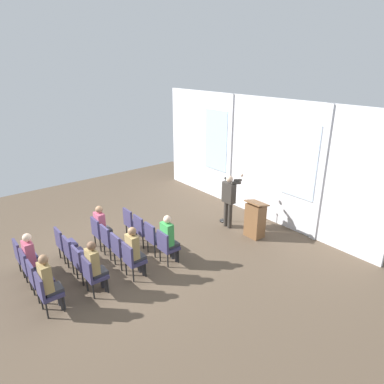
% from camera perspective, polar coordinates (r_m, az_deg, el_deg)
% --- Properties ---
extents(ground_plane, '(14.10, 14.10, 0.00)m').
position_cam_1_polar(ground_plane, '(9.54, -13.26, -11.43)').
color(ground_plane, brown).
extents(rear_partition, '(9.13, 0.14, 3.98)m').
position_cam_1_polar(rear_partition, '(11.78, 10.31, 5.77)').
color(rear_partition, silver).
rests_on(rear_partition, ground).
extents(speaker, '(0.51, 0.69, 1.73)m').
position_cam_1_polar(speaker, '(10.83, 6.15, -0.91)').
color(speaker, '#332D28').
rests_on(speaker, ground).
extents(mic_stand, '(0.28, 0.28, 1.55)m').
position_cam_1_polar(mic_stand, '(11.44, 5.35, -3.31)').
color(mic_stand, black).
rests_on(mic_stand, ground).
extents(lectern, '(0.60, 0.48, 1.16)m').
position_cam_1_polar(lectern, '(10.53, 10.43, -4.53)').
color(lectern, brown).
rests_on(lectern, ground).
extents(chair_r0_c0, '(0.46, 0.44, 0.94)m').
position_cam_1_polar(chair_r0_c0, '(10.45, -10.03, -4.81)').
color(chair_r0_c0, black).
rests_on(chair_r0_c0, ground).
extents(chair_r0_c1, '(0.46, 0.44, 0.94)m').
position_cam_1_polar(chair_r0_c1, '(9.97, -8.30, -6.03)').
color(chair_r0_c1, black).
rests_on(chair_r0_c1, ground).
extents(chair_r0_c2, '(0.46, 0.44, 0.94)m').
position_cam_1_polar(chair_r0_c2, '(9.50, -6.38, -7.36)').
color(chair_r0_c2, black).
rests_on(chair_r0_c2, ground).
extents(chair_r0_c3, '(0.46, 0.44, 0.94)m').
position_cam_1_polar(chair_r0_c3, '(9.05, -4.26, -8.82)').
color(chair_r0_c3, black).
rests_on(chair_r0_c3, ground).
extents(audience_r0_c3, '(0.36, 0.39, 1.37)m').
position_cam_1_polar(audience_r0_c3, '(8.98, -3.88, -7.43)').
color(audience_r0_c3, '#2D2D33').
rests_on(audience_r0_c3, ground).
extents(chair_r1_c0, '(0.46, 0.44, 0.94)m').
position_cam_1_polar(chair_r1_c0, '(10.07, -15.08, -6.28)').
color(chair_r1_c0, black).
rests_on(chair_r1_c0, ground).
extents(audience_r1_c0, '(0.36, 0.39, 1.29)m').
position_cam_1_polar(audience_r1_c0, '(10.02, -14.74, -5.22)').
color(audience_r1_c0, '#2D2D33').
rests_on(audience_r1_c0, ground).
extents(chair_r1_c1, '(0.46, 0.44, 0.94)m').
position_cam_1_polar(chair_r1_c1, '(9.57, -13.54, -7.64)').
color(chair_r1_c1, black).
rests_on(chair_r1_c1, ground).
extents(chair_r1_c2, '(0.46, 0.44, 0.94)m').
position_cam_1_polar(chair_r1_c2, '(9.08, -11.83, -9.14)').
color(chair_r1_c2, black).
rests_on(chair_r1_c2, ground).
extents(chair_r1_c3, '(0.46, 0.44, 0.94)m').
position_cam_1_polar(chair_r1_c3, '(8.60, -9.91, -10.80)').
color(chair_r1_c3, black).
rests_on(chair_r1_c3, ground).
extents(audience_r1_c3, '(0.36, 0.39, 1.36)m').
position_cam_1_polar(audience_r1_c3, '(8.52, -9.53, -9.39)').
color(audience_r1_c3, '#2D2D33').
rests_on(audience_r1_c3, ground).
extents(chair_r2_c0, '(0.46, 0.44, 0.94)m').
position_cam_1_polar(chair_r2_c0, '(9.78, -20.50, -7.80)').
color(chair_r2_c0, black).
rests_on(chair_r2_c0, ground).
extents(chair_r2_c1, '(0.46, 0.44, 0.94)m').
position_cam_1_polar(chair_r2_c1, '(9.26, -19.23, -9.31)').
color(chair_r2_c1, black).
rests_on(chair_r2_c1, ground).
extents(chair_r2_c2, '(0.46, 0.44, 0.94)m').
position_cam_1_polar(chair_r2_c2, '(8.75, -17.80, -10.99)').
color(chair_r2_c2, black).
rests_on(chair_r2_c2, ground).
extents(chair_r2_c3, '(0.46, 0.44, 0.94)m').
position_cam_1_polar(chair_r2_c3, '(8.26, -16.18, -12.86)').
color(chair_r2_c3, black).
rests_on(chair_r2_c3, ground).
extents(audience_r2_c3, '(0.36, 0.39, 1.33)m').
position_cam_1_polar(audience_r2_c3, '(8.18, -15.79, -11.51)').
color(audience_r2_c3, '#2D2D33').
rests_on(audience_r2_c3, ground).
extents(chair_r3_c0, '(0.46, 0.44, 0.94)m').
position_cam_1_polar(chair_r3_c0, '(9.58, -26.25, -9.33)').
color(chair_r3_c0, black).
rests_on(chair_r3_c0, ground).
extents(chair_r3_c1, '(0.46, 0.44, 0.94)m').
position_cam_1_polar(chair_r3_c1, '(9.05, -25.31, -10.97)').
color(chair_r3_c1, black).
rests_on(chair_r3_c1, ground).
extents(audience_r3_c1, '(0.36, 0.39, 1.35)m').
position_cam_1_polar(audience_r3_c1, '(8.96, -25.03, -9.67)').
color(audience_r3_c1, '#2D2D33').
rests_on(audience_r3_c1, ground).
extents(chair_r3_c2, '(0.46, 0.44, 0.94)m').
position_cam_1_polar(chair_r3_c2, '(8.53, -24.24, -12.82)').
color(chair_r3_c2, black).
rests_on(chair_r3_c2, ground).
extents(chair_r3_c3, '(0.46, 0.44, 0.94)m').
position_cam_1_polar(chair_r3_c3, '(8.03, -23.01, -14.89)').
color(chair_r3_c3, black).
rests_on(chair_r3_c3, ground).
extents(audience_r3_c3, '(0.36, 0.39, 1.38)m').
position_cam_1_polar(audience_r3_c3, '(7.92, -22.69, -13.39)').
color(audience_r3_c3, '#2D2D33').
rests_on(audience_r3_c3, ground).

